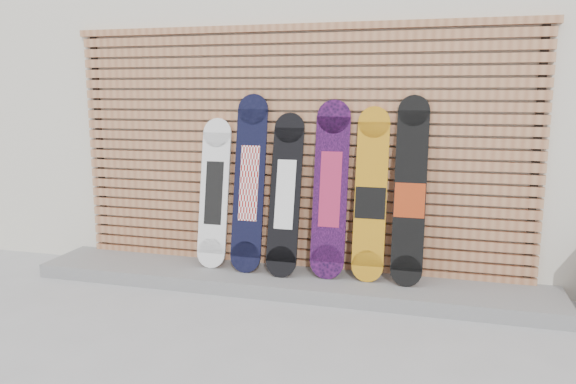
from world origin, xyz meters
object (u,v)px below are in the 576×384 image
(snowboard_1, at_px, (249,183))
(snowboard_4, at_px, (371,196))
(snowboard_0, at_px, (214,193))
(snowboard_5, at_px, (410,192))
(snowboard_2, at_px, (285,194))
(snowboard_3, at_px, (330,189))

(snowboard_1, relative_size, snowboard_4, 1.07)
(snowboard_0, relative_size, snowboard_5, 0.86)
(snowboard_5, bearing_deg, snowboard_1, -179.81)
(snowboard_0, height_order, snowboard_2, snowboard_2)
(snowboard_0, height_order, snowboard_4, snowboard_4)
(snowboard_1, relative_size, snowboard_2, 1.11)
(snowboard_4, relative_size, snowboard_5, 0.94)
(snowboard_4, bearing_deg, snowboard_2, -176.94)
(snowboard_4, distance_m, snowboard_5, 0.33)
(snowboard_3, distance_m, snowboard_4, 0.35)
(snowboard_2, bearing_deg, snowboard_1, 176.70)
(snowboard_3, distance_m, snowboard_5, 0.67)
(snowboard_0, distance_m, snowboard_4, 1.43)
(snowboard_1, bearing_deg, snowboard_4, 1.06)
(snowboard_2, distance_m, snowboard_4, 0.74)
(snowboard_0, height_order, snowboard_1, snowboard_1)
(snowboard_1, distance_m, snowboard_2, 0.35)
(snowboard_1, distance_m, snowboard_4, 1.09)
(snowboard_2, height_order, snowboard_4, snowboard_4)
(snowboard_0, bearing_deg, snowboard_5, -0.58)
(snowboard_3, relative_size, snowboard_5, 0.97)
(snowboard_4, xyz_separation_m, snowboard_5, (0.33, -0.02, 0.05))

